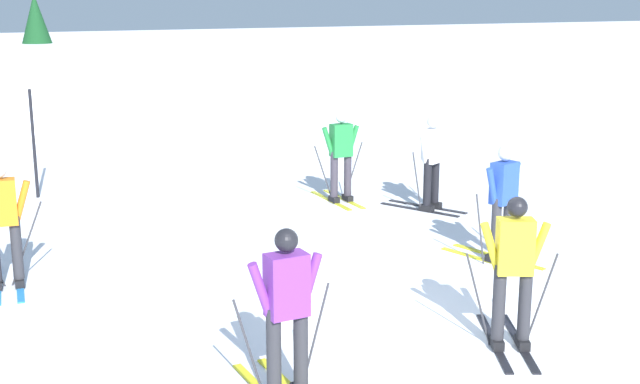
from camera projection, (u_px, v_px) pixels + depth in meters
The scene contains 10 objects.
ground_plane at pixel (408, 309), 10.27m from camera, with size 120.00×120.00×0.00m, color white.
far_snow_ridge at pixel (84, 74), 27.57m from camera, with size 80.00×9.75×2.39m, color white.
skier_white at pixel (431, 160), 14.78m from camera, with size 1.05×1.60×1.71m.
skier_purple at pixel (287, 311), 7.74m from camera, with size 1.00×1.61×1.71m.
skier_blue at pixel (503, 200), 11.90m from camera, with size 0.97×1.64×1.71m.
skier_orange at pixel (3, 221), 10.80m from camera, with size 1.00×1.63×1.71m.
skier_yellow at pixel (514, 269), 8.93m from camera, with size 1.03×1.60×1.71m.
skier_green at pixel (341, 154), 15.36m from camera, with size 1.00×1.61×1.71m.
trail_marker_pole at pixel (34, 144), 15.68m from camera, with size 0.06×0.06×2.07m, color black.
conifer_far_left at pixel (38, 45), 24.21m from camera, with size 1.74×1.74×3.81m.
Camera 1 is at (-5.22, -8.19, 3.78)m, focal length 46.87 mm.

